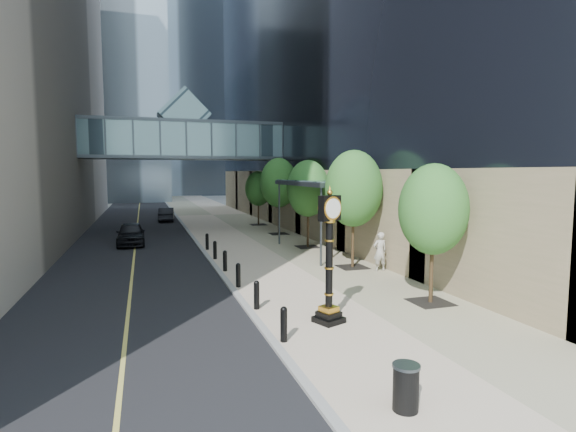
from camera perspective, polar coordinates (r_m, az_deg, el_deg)
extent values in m
plane|color=gray|center=(13.43, 12.31, -15.73)|extent=(320.00, 320.00, 0.00)
cube|color=black|center=(51.01, -18.49, -0.16)|extent=(8.00, 180.00, 0.02)
cube|color=#C2AE95|center=(51.54, -9.57, 0.13)|extent=(8.00, 180.00, 0.06)
cube|color=gray|center=(51.12, -14.00, 0.00)|extent=(0.25, 180.00, 0.07)
cube|color=#93A9BA|center=(133.67, -18.15, 17.24)|extent=(22.00, 22.00, 65.00)
cube|color=#486473|center=(39.02, -13.04, 9.33)|extent=(17.00, 4.00, 3.00)
cube|color=#383F44|center=(38.95, -13.00, 7.20)|extent=(17.00, 4.20, 0.25)
cube|color=#383F44|center=(39.14, -13.09, 11.44)|extent=(17.00, 4.20, 0.25)
cube|color=#486473|center=(39.22, -13.11, 12.39)|extent=(4.24, 3.00, 4.24)
cube|color=#383F44|center=(26.68, 3.86, 4.17)|extent=(3.00, 8.00, 0.25)
cube|color=#486473|center=(26.68, 3.86, 4.49)|extent=(2.80, 7.80, 0.06)
cylinder|color=#383F44|center=(22.92, 4.23, -1.33)|extent=(0.12, 0.12, 4.20)
cylinder|color=#383F44|center=(29.87, -1.11, 0.29)|extent=(0.12, 0.12, 4.20)
cylinder|color=black|center=(13.08, -0.54, -13.80)|extent=(0.20, 0.20, 0.90)
cylinder|color=black|center=(16.02, -4.01, -10.15)|extent=(0.20, 0.20, 0.90)
cylinder|color=black|center=(19.05, -6.34, -7.63)|extent=(0.20, 0.20, 0.90)
cylinder|color=black|center=(22.12, -8.01, -5.79)|extent=(0.20, 0.20, 0.90)
cylinder|color=black|center=(25.23, -9.26, -4.40)|extent=(0.20, 0.20, 0.90)
cylinder|color=black|center=(28.36, -10.23, -3.32)|extent=(0.20, 0.20, 0.90)
cube|color=black|center=(17.67, 17.62, -10.39)|extent=(1.40, 1.40, 0.02)
cylinder|color=#3A2A18|center=(17.35, 17.76, -6.10)|extent=(0.14, 0.14, 2.72)
ellipsoid|color=#286625|center=(17.06, 17.97, 0.82)|extent=(2.49, 2.49, 3.32)
cube|color=black|center=(23.10, 8.18, -6.43)|extent=(1.40, 1.40, 0.02)
cylinder|color=#3A2A18|center=(22.83, 8.24, -2.60)|extent=(0.14, 0.14, 3.13)
ellipsoid|color=#286625|center=(22.61, 8.32, 3.47)|extent=(2.87, 2.87, 3.83)
cube|color=black|center=(28.97, 2.53, -3.93)|extent=(1.40, 1.40, 0.02)
cylinder|color=#3A2A18|center=(28.77, 2.54, -1.04)|extent=(0.14, 0.14, 2.96)
ellipsoid|color=#286625|center=(28.60, 2.56, 3.51)|extent=(2.71, 2.71, 3.61)
cube|color=black|center=(35.07, -1.18, -2.26)|extent=(1.40, 1.40, 0.02)
cylinder|color=#3A2A18|center=(34.89, -1.18, 0.27)|extent=(0.14, 0.14, 3.13)
ellipsoid|color=#286625|center=(34.75, -1.19, 4.25)|extent=(2.87, 2.87, 3.83)
cube|color=black|center=(41.29, -3.77, -1.09)|extent=(1.40, 1.40, 0.02)
cylinder|color=#3A2A18|center=(41.16, -3.78, 0.70)|extent=(0.14, 0.14, 2.61)
ellipsoid|color=#286625|center=(41.04, -3.80, 3.50)|extent=(2.39, 2.39, 3.18)
cube|color=black|center=(14.80, 5.18, -12.97)|extent=(1.04, 1.04, 0.18)
cube|color=black|center=(14.75, 5.19, -12.32)|extent=(0.81, 0.81, 0.18)
cube|color=gold|center=(14.69, 5.20, -11.66)|extent=(0.63, 0.63, 0.18)
cylinder|color=black|center=(14.33, 5.25, -6.07)|extent=(0.23, 0.23, 2.74)
cube|color=black|center=(14.08, 5.31, 1.00)|extent=(0.80, 0.53, 0.80)
cylinder|color=white|center=(14.22, 5.07, 1.05)|extent=(0.59, 0.26, 0.62)
cylinder|color=white|center=(13.94, 5.56, 0.95)|extent=(0.59, 0.26, 0.62)
sphere|color=gold|center=(14.05, 5.33, 2.98)|extent=(0.18, 0.18, 0.18)
cylinder|color=black|center=(9.96, 14.72, -20.46)|extent=(0.58, 0.58, 0.90)
imported|color=#AFADA0|center=(22.33, 11.61, -4.44)|extent=(0.72, 0.49, 1.91)
imported|color=black|center=(31.77, -19.34, -2.13)|extent=(1.79, 4.39, 1.49)
imported|color=black|center=(46.19, -15.17, 0.21)|extent=(1.76, 4.16, 1.34)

